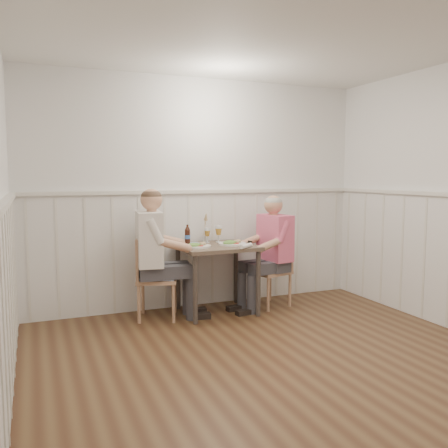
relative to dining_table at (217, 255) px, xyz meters
name	(u,v)px	position (x,y,z in m)	size (l,w,h in m)	color
ground_plane	(301,379)	(-0.05, -1.84, -0.64)	(4.50, 4.50, 0.00)	#4A2D1B
room_shell	(304,174)	(-0.05, -1.84, 0.88)	(4.04, 4.54, 2.60)	white
wainscot	(260,271)	(-0.05, -1.15, 0.05)	(4.00, 4.49, 1.34)	white
dining_table	(217,255)	(0.00, 0.00, 0.00)	(0.81, 0.70, 0.75)	brown
chair_right	(273,267)	(0.70, 0.02, -0.19)	(0.48, 0.48, 0.83)	tan
chair_left	(152,275)	(-0.71, 0.06, -0.17)	(0.52, 0.52, 0.86)	tan
man_in_pink	(272,260)	(0.66, -0.03, -0.09)	(0.65, 0.46, 1.30)	#3F3F47
diner_cream	(154,265)	(-0.71, 0.00, -0.06)	(0.68, 0.47, 1.40)	#3F3F47
plate_man	(232,243)	(0.15, -0.05, 0.13)	(0.30, 0.30, 0.08)	white
plate_diner	(196,245)	(-0.26, -0.07, 0.13)	(0.29, 0.29, 0.07)	white
beer_glass_a	(219,231)	(0.09, 0.19, 0.24)	(0.08, 0.08, 0.19)	silver
beer_glass_b	(207,233)	(-0.03, 0.22, 0.22)	(0.07, 0.07, 0.16)	silver
beer_bottle	(187,236)	(-0.28, 0.17, 0.21)	(0.06, 0.06, 0.22)	black
rolled_napkin	(246,246)	(0.21, -0.31, 0.13)	(0.19, 0.15, 0.04)	white
grass_vase	(204,229)	(-0.05, 0.27, 0.26)	(0.04, 0.04, 0.34)	silver
gingham_mat	(190,244)	(-0.26, 0.16, 0.11)	(0.30, 0.26, 0.01)	#637DC4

